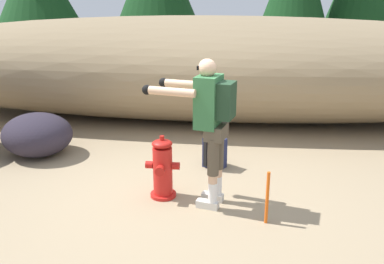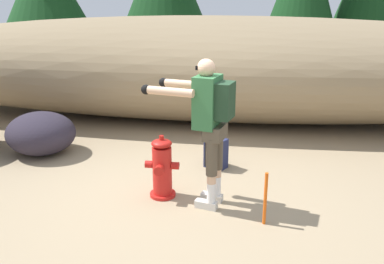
# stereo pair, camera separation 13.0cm
# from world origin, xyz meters

# --- Properties ---
(ground_plane) EXTENTS (56.00, 56.00, 0.04)m
(ground_plane) POSITION_xyz_m (0.00, 0.00, -0.02)
(ground_plane) COLOR #998466
(dirt_embankment) EXTENTS (15.93, 3.20, 2.04)m
(dirt_embankment) POSITION_xyz_m (0.00, 3.56, 1.02)
(dirt_embankment) COLOR #897556
(dirt_embankment) RESTS_ON ground_plane
(fire_hydrant) EXTENTS (0.42, 0.37, 0.79)m
(fire_hydrant) POSITION_xyz_m (-0.27, -0.07, 0.36)
(fire_hydrant) COLOR red
(fire_hydrant) RESTS_ON ground_plane
(utility_worker) EXTENTS (1.03, 0.66, 1.72)m
(utility_worker) POSITION_xyz_m (0.30, -0.21, 1.09)
(utility_worker) COLOR beige
(utility_worker) RESTS_ON ground_plane
(spare_backpack) EXTENTS (0.36, 0.36, 0.47)m
(spare_backpack) POSITION_xyz_m (0.31, 0.93, 0.22)
(spare_backpack) COLOR #23284C
(spare_backpack) RESTS_ON ground_plane
(boulder_mid) EXTENTS (1.35, 1.30, 0.66)m
(boulder_mid) POSITION_xyz_m (-2.46, 1.12, 0.33)
(boulder_mid) COLOR #2B2531
(boulder_mid) RESTS_ON ground_plane
(survey_stake) EXTENTS (0.04, 0.04, 0.60)m
(survey_stake) POSITION_xyz_m (0.96, -0.57, 0.30)
(survey_stake) COLOR #E55914
(survey_stake) RESTS_ON ground_plane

